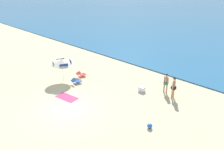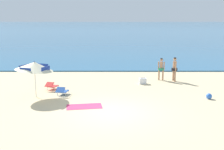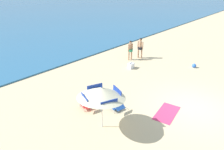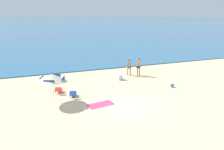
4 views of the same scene
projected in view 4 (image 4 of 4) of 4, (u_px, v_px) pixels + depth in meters
The scene contains 10 objects.
ground_plane at pixel (124, 106), 14.29m from camera, with size 800.00×800.00×0.00m, color #D1BA8E.
ocean_water at pixel (32, 19), 382.93m from camera, with size 800.00×800.00×0.10m, color #2D668E.
beach_umbrella_striped_main at pixel (52, 77), 14.60m from camera, with size 2.64×2.61×2.15m.
lounge_chair_under_umbrella at pixel (73, 94), 15.84m from camera, with size 0.70×0.99×0.53m.
lounge_chair_beside_umbrella at pixel (59, 90), 16.64m from camera, with size 0.78×1.01×0.52m.
person_standing_near_shore at pixel (129, 66), 21.50m from camera, with size 0.48×0.40×1.64m.
person_standing_beside at pixel (139, 66), 21.45m from camera, with size 0.43×0.51×1.75m.
cooler_box at pixel (120, 78), 20.14m from camera, with size 0.50×0.36×0.43m.
beach_ball at pixel (172, 85), 18.06m from camera, with size 0.32×0.32×0.32m, color blue.
beach_towel at pixel (101, 105), 14.55m from camera, with size 0.90×1.80×0.01m, color #DB3866.
Camera 4 is at (-5.47, -12.00, 5.95)m, focal length 33.75 mm.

